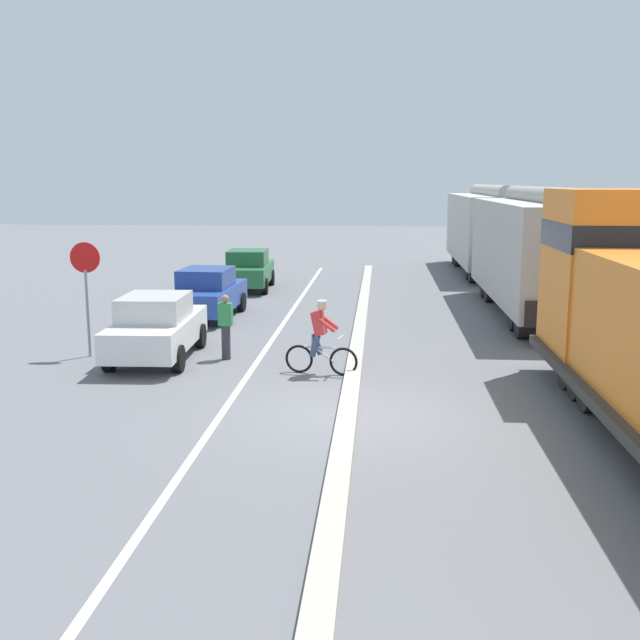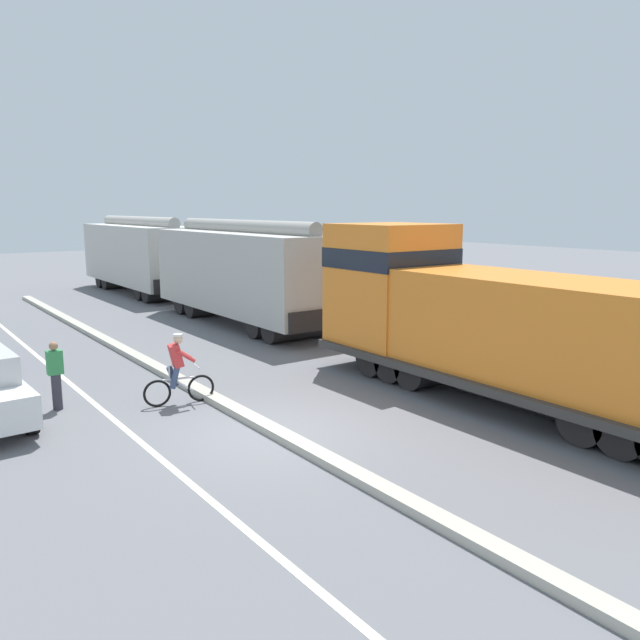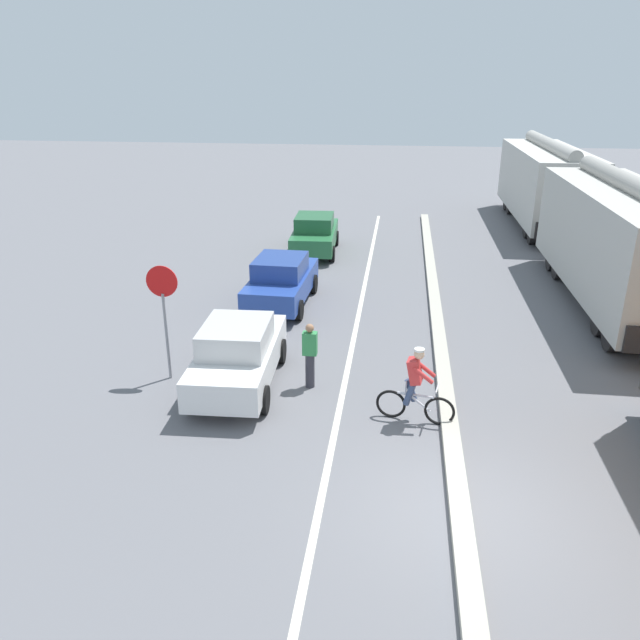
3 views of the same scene
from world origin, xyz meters
The scene contains 8 objects.
ground_plane centered at (0.00, 0.00, 0.00)m, with size 120.00×120.00×0.00m, color slate.
median_curb centered at (0.00, 6.00, 0.08)m, with size 0.36×36.00×0.16m, color #B2AD9E.
lane_stripe centered at (-2.40, 6.00, 0.00)m, with size 0.14×36.00×0.01m, color silver.
locomotive centered at (5.65, -1.01, 1.80)m, with size 3.10×11.61×4.20m.
hopper_car_lead centered at (5.65, 11.15, 2.08)m, with size 2.90×10.60×4.18m.
hopper_car_middle centered at (5.65, 22.75, 2.08)m, with size 2.90×10.60×4.18m.
cyclist centered at (-0.76, 2.94, 0.82)m, with size 1.69×0.54×1.71m.
pedestrian_by_cars centered at (-3.21, 4.23, 0.85)m, with size 0.34×0.22×1.62m.
Camera 2 is at (-6.49, -10.66, 4.65)m, focal length 35.00 mm.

